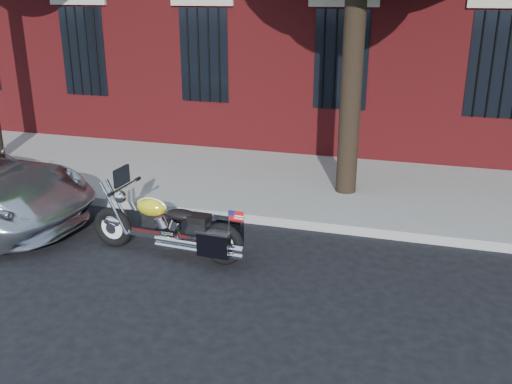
% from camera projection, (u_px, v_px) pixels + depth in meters
% --- Properties ---
extents(ground, '(120.00, 120.00, 0.00)m').
position_uv_depth(ground, '(278.00, 265.00, 7.79)').
color(ground, black).
rests_on(ground, ground).
extents(curb, '(40.00, 0.16, 0.15)m').
position_uv_depth(curb, '(300.00, 223.00, 9.01)').
color(curb, gray).
rests_on(curb, ground).
extents(sidewalk, '(40.00, 3.60, 0.15)m').
position_uv_depth(sidewalk, '(321.00, 186.00, 10.71)').
color(sidewalk, gray).
rests_on(sidewalk, ground).
extents(motorcycle, '(2.43, 0.76, 1.23)m').
position_uv_depth(motorcycle, '(173.00, 229.00, 7.90)').
color(motorcycle, black).
rests_on(motorcycle, ground).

